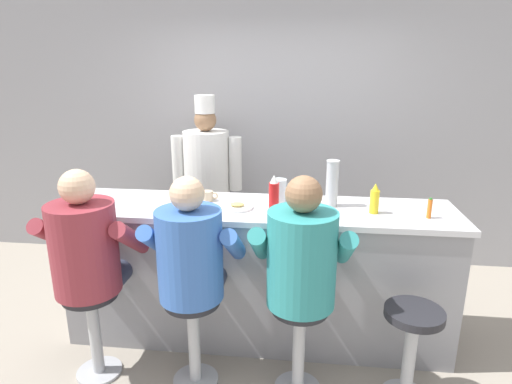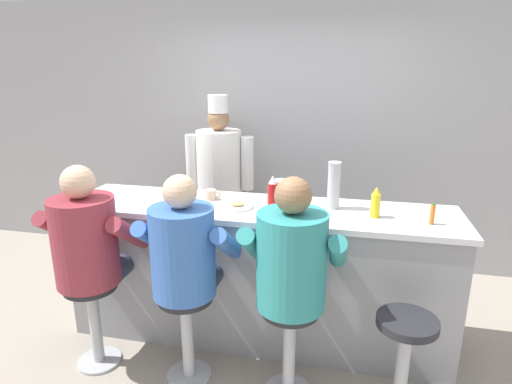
% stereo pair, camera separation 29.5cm
% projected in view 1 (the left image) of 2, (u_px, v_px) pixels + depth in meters
% --- Properties ---
extents(ground_plane, '(20.00, 20.00, 0.00)m').
position_uv_depth(ground_plane, '(252.00, 359.00, 3.07)').
color(ground_plane, '#9E9384').
extents(wall_back, '(10.00, 0.06, 2.70)m').
position_uv_depth(wall_back, '(274.00, 134.00, 4.41)').
color(wall_back, '#99999E').
rests_on(wall_back, ground_plane).
extents(diner_counter, '(2.84, 0.67, 1.05)m').
position_uv_depth(diner_counter, '(258.00, 272.00, 3.24)').
color(diner_counter, gray).
rests_on(diner_counter, ground_plane).
extents(ketchup_bottle_red, '(0.07, 0.07, 0.27)m').
position_uv_depth(ketchup_bottle_red, '(274.00, 195.00, 2.95)').
color(ketchup_bottle_red, red).
rests_on(ketchup_bottle_red, diner_counter).
extents(mustard_bottle_yellow, '(0.06, 0.06, 0.21)m').
position_uv_depth(mustard_bottle_yellow, '(375.00, 199.00, 2.93)').
color(mustard_bottle_yellow, yellow).
rests_on(mustard_bottle_yellow, diner_counter).
extents(hot_sauce_bottle_orange, '(0.03, 0.03, 0.14)m').
position_uv_depth(hot_sauce_bottle_orange, '(430.00, 208.00, 2.84)').
color(hot_sauce_bottle_orange, orange).
rests_on(hot_sauce_bottle_orange, diner_counter).
extents(water_pitcher_clear, '(0.13, 0.11, 0.19)m').
position_uv_depth(water_pitcher_clear, '(279.00, 192.00, 3.12)').
color(water_pitcher_clear, silver).
rests_on(water_pitcher_clear, diner_counter).
extents(breakfast_plate, '(0.22, 0.22, 0.04)m').
position_uv_depth(breakfast_plate, '(237.00, 207.00, 3.05)').
color(breakfast_plate, white).
rests_on(breakfast_plate, diner_counter).
extents(cereal_bowl, '(0.16, 0.16, 0.06)m').
position_uv_depth(cereal_bowl, '(92.00, 203.00, 3.08)').
color(cereal_bowl, '#B24C47').
rests_on(cereal_bowl, diner_counter).
extents(coffee_mug_tan, '(0.13, 0.08, 0.08)m').
position_uv_depth(coffee_mug_tan, '(208.00, 196.00, 3.22)').
color(coffee_mug_tan, beige).
rests_on(coffee_mug_tan, diner_counter).
extents(cup_stack_steel, '(0.09, 0.09, 0.34)m').
position_uv_depth(cup_stack_steel, '(332.00, 183.00, 3.07)').
color(cup_stack_steel, '#B7BABF').
rests_on(cup_stack_steel, diner_counter).
extents(napkin_dispenser_chrome, '(0.11, 0.06, 0.15)m').
position_uv_depth(napkin_dispenser_chrome, '(293.00, 207.00, 2.86)').
color(napkin_dispenser_chrome, silver).
rests_on(napkin_dispenser_chrome, diner_counter).
extents(diner_seated_maroon, '(0.63, 0.62, 1.44)m').
position_uv_depth(diner_seated_maroon, '(88.00, 253.00, 2.72)').
color(diner_seated_maroon, '#B2B5BA').
rests_on(diner_seated_maroon, ground_plane).
extents(diner_seated_blue, '(0.61, 0.60, 1.41)m').
position_uv_depth(diner_seated_blue, '(192.00, 260.00, 2.65)').
color(diner_seated_blue, '#B2B5BA').
rests_on(diner_seated_blue, ground_plane).
extents(diner_seated_teal, '(0.63, 0.62, 1.44)m').
position_uv_depth(diner_seated_teal, '(301.00, 263.00, 2.57)').
color(diner_seated_teal, '#B2B5BA').
rests_on(diner_seated_teal, ground_plane).
extents(empty_stool_round, '(0.35, 0.35, 0.63)m').
position_uv_depth(empty_stool_round, '(411.00, 340.00, 2.59)').
color(empty_stool_round, '#B2B5BA').
rests_on(empty_stool_round, ground_plane).
extents(cook_in_whites_near, '(0.69, 0.44, 1.77)m').
position_uv_depth(cook_in_whites_near, '(207.00, 178.00, 4.20)').
color(cook_in_whites_near, '#232328').
rests_on(cook_in_whites_near, ground_plane).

